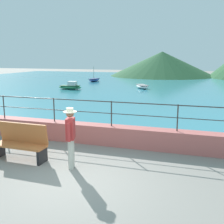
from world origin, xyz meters
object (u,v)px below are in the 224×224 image
boat_4 (142,86)px  bench_main (21,142)px  person_walking (71,135)px  boat_0 (70,86)px  boat_3 (94,80)px

boat_4 → bench_main: bearing=-89.1°
bench_main → person_walking: 1.83m
bench_main → boat_0: bearing=111.7°
bench_main → boat_4: (-0.32, 19.92, -0.30)m
person_walking → boat_3: boat_3 is taller
bench_main → boat_3: bearing=106.7°
bench_main → boat_4: bearing=90.9°
bench_main → boat_0: size_ratio=0.73×
bench_main → boat_4: size_ratio=0.70×
boat_3 → boat_4: (7.48, -6.01, -0.01)m
boat_3 → boat_4: size_ratio=0.97×
bench_main → boat_3: boat_3 is taller
boat_3 → boat_4: bearing=-38.8°
bench_main → person_walking: person_walking is taller
boat_0 → boat_3: bearing=96.5°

